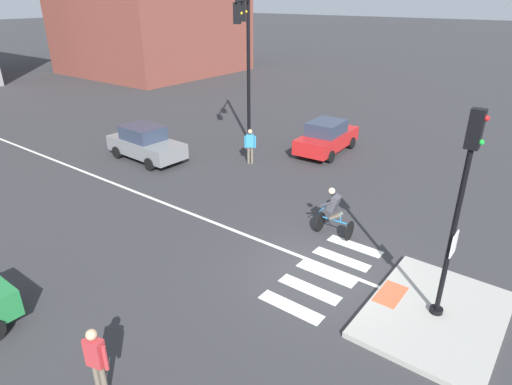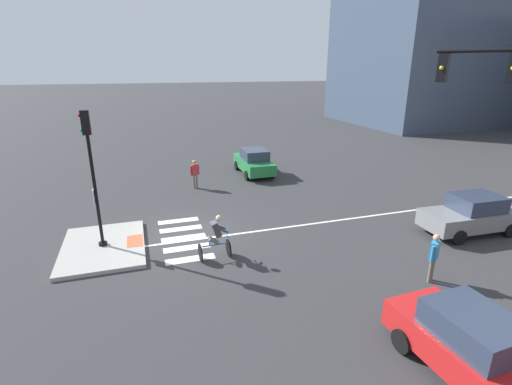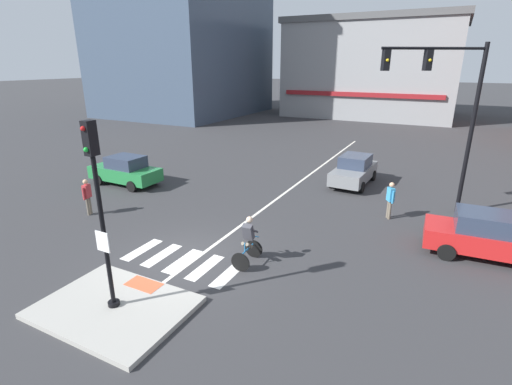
# 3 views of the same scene
# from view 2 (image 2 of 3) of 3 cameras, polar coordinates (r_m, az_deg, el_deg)

# --- Properties ---
(ground_plane) EXTENTS (300.00, 300.00, 0.00)m
(ground_plane) POSITION_cam_2_polar(r_m,az_deg,el_deg) (15.77, -10.37, -6.74)
(ground_plane) COLOR #333335
(traffic_island) EXTENTS (4.10, 3.03, 0.15)m
(traffic_island) POSITION_cam_2_polar(r_m,az_deg,el_deg) (15.74, -22.19, -7.65)
(traffic_island) COLOR #A3A099
(traffic_island) RESTS_ON ground
(tactile_pad_front) EXTENTS (1.10, 0.60, 0.01)m
(tactile_pad_front) POSITION_cam_2_polar(r_m,az_deg,el_deg) (15.63, -17.96, -7.00)
(tactile_pad_front) COLOR #DB5B38
(tactile_pad_front) RESTS_ON traffic_island
(signal_pole) EXTENTS (0.44, 0.38, 5.11)m
(signal_pole) POSITION_cam_2_polar(r_m,az_deg,el_deg) (14.70, -23.71, 3.43)
(signal_pole) COLOR black
(signal_pole) RESTS_ON traffic_island
(crosswalk_stripe_a) EXTENTS (0.44, 1.80, 0.01)m
(crosswalk_stripe_a) POSITION_cam_2_polar(r_m,az_deg,el_deg) (17.45, -11.73, -4.24)
(crosswalk_stripe_a) COLOR silver
(crosswalk_stripe_a) RESTS_ON ground
(crosswalk_stripe_b) EXTENTS (0.44, 1.80, 0.01)m
(crosswalk_stripe_b) POSITION_cam_2_polar(r_m,az_deg,el_deg) (16.60, -11.36, -5.45)
(crosswalk_stripe_b) COLOR silver
(crosswalk_stripe_b) RESTS_ON ground
(crosswalk_stripe_c) EXTENTS (0.44, 1.80, 0.01)m
(crosswalk_stripe_c) POSITION_cam_2_polar(r_m,az_deg,el_deg) (15.75, -10.94, -6.79)
(crosswalk_stripe_c) COLOR silver
(crosswalk_stripe_c) RESTS_ON ground
(crosswalk_stripe_d) EXTENTS (0.44, 1.80, 0.01)m
(crosswalk_stripe_d) POSITION_cam_2_polar(r_m,az_deg,el_deg) (14.91, -10.48, -8.28)
(crosswalk_stripe_d) COLOR silver
(crosswalk_stripe_d) RESTS_ON ground
(crosswalk_stripe_e) EXTENTS (0.44, 1.80, 0.01)m
(crosswalk_stripe_e) POSITION_cam_2_polar(r_m,az_deg,el_deg) (14.09, -9.95, -9.94)
(crosswalk_stripe_e) COLOR silver
(crosswalk_stripe_e) RESTS_ON ground
(lane_centre_line) EXTENTS (0.14, 28.00, 0.01)m
(lane_centre_line) POSITION_cam_2_polar(r_m,az_deg,el_deg) (19.28, 20.66, -2.85)
(lane_centre_line) COLOR silver
(lane_centre_line) RESTS_ON ground
(building_corner_left) EXTENTS (17.12, 20.15, 22.62)m
(building_corner_left) POSITION_cam_2_polar(r_m,az_deg,el_deg) (52.80, 25.91, 22.05)
(building_corner_left) COLOR #3D4C60
(building_corner_left) RESTS_ON ground
(car_grey_eastbound_far) EXTENTS (1.98, 4.17, 1.64)m
(car_grey_eastbound_far) POSITION_cam_2_polar(r_m,az_deg,el_deg) (18.08, 30.05, -2.90)
(car_grey_eastbound_far) COLOR slate
(car_grey_eastbound_far) RESTS_ON ground
(car_red_cross_right) EXTENTS (4.19, 2.02, 1.64)m
(car_red_cross_right) POSITION_cam_2_polar(r_m,az_deg,el_deg) (10.10, 30.36, -19.87)
(car_red_cross_right) COLOR red
(car_red_cross_right) RESTS_ON ground
(car_green_cross_left) EXTENTS (4.11, 1.87, 1.64)m
(car_green_cross_left) POSITION_cam_2_polar(r_m,az_deg,el_deg) (24.28, -0.31, 4.70)
(car_green_cross_left) COLOR #237A3D
(car_green_cross_left) RESTS_ON ground
(cyclist) EXTENTS (0.71, 1.12, 1.68)m
(cyclist) POSITION_cam_2_polar(r_m,az_deg,el_deg) (13.63, -6.13, -6.68)
(cyclist) COLOR black
(cyclist) RESTS_ON ground
(pedestrian_at_curb_left) EXTENTS (0.31, 0.53, 1.67)m
(pedestrian_at_curb_left) POSITION_cam_2_polar(r_m,az_deg,el_deg) (21.58, -9.29, 3.12)
(pedestrian_at_curb_left) COLOR #6B6051
(pedestrian_at_curb_left) RESTS_ON ground
(pedestrian_waiting_far_side) EXTENTS (0.38, 0.47, 1.67)m
(pedestrian_waiting_far_side) POSITION_cam_2_polar(r_m,az_deg,el_deg) (13.40, 25.45, -8.47)
(pedestrian_waiting_far_side) COLOR #6B6051
(pedestrian_waiting_far_side) RESTS_ON ground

